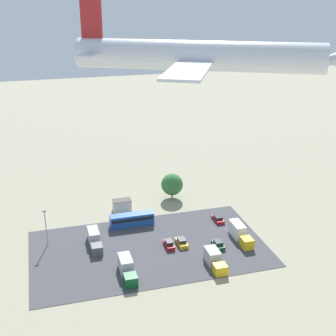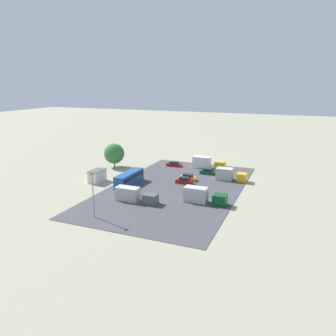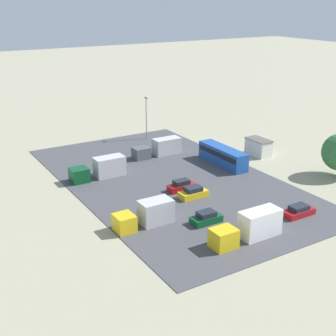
{
  "view_description": "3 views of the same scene",
  "coord_description": "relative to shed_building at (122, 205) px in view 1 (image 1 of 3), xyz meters",
  "views": [
    {
      "loc": [
        20.5,
        100.02,
        54.67
      ],
      "look_at": [
        -1.07,
        23.7,
        23.6
      ],
      "focal_mm": 50.0,
      "sensor_mm": 36.0,
      "label": 1
    },
    {
      "loc": [
        68.83,
        38.47,
        24.4
      ],
      "look_at": [
        1.04,
        10.52,
        5.15
      ],
      "focal_mm": 35.0,
      "sensor_mm": 36.0,
      "label": 2
    },
    {
      "loc": [
        -58.19,
        47.51,
        27.24
      ],
      "look_at": [
        -4.47,
        14.95,
        4.07
      ],
      "focal_mm": 50.0,
      "sensor_mm": 36.0,
      "label": 3
    }
  ],
  "objects": [
    {
      "name": "ground_plane",
      "position": [
        -2.3,
        8.33,
        -1.51
      ],
      "size": [
        400.0,
        400.0,
        0.0
      ],
      "primitive_type": "plane",
      "color": "gray"
    },
    {
      "name": "parking_lot_surface",
      "position": [
        -2.3,
        20.26,
        -1.47
      ],
      "size": [
        51.68,
        29.76,
        0.08
      ],
      "color": "#424247",
      "rests_on": "ground"
    },
    {
      "name": "shed_building",
      "position": [
        0.0,
        0.0,
        0.0
      ],
      "size": [
        4.9,
        2.83,
        3.0
      ],
      "color": "silver",
      "rests_on": "ground"
    },
    {
      "name": "bus",
      "position": [
        -0.82,
        8.75,
        0.21
      ],
      "size": [
        10.6,
        2.62,
        3.05
      ],
      "rotation": [
        0.0,
        0.0,
        1.57
      ],
      "color": "#1E4C9E",
      "rests_on": "ground"
    },
    {
      "name": "parked_car_0",
      "position": [
        -17.28,
        23.97,
        -0.78
      ],
      "size": [
        1.91,
        4.05,
        1.57
      ],
      "color": "#0C4723",
      "rests_on": "ground"
    },
    {
      "name": "parked_car_1",
      "position": [
        -9.72,
        20.83,
        -0.77
      ],
      "size": [
        1.98,
        4.19,
        1.59
      ],
      "color": "gold",
      "rests_on": "ground"
    },
    {
      "name": "parked_car_2",
      "position": [
        -21.83,
        12.33,
        -0.84
      ],
      "size": [
        1.96,
        4.4,
        1.42
      ],
      "rotation": [
        0.0,
        0.0,
        3.14
      ],
      "color": "maroon",
      "rests_on": "ground"
    },
    {
      "name": "parked_car_3",
      "position": [
        -6.73,
        20.93,
        -0.75
      ],
      "size": [
        1.7,
        4.14,
        1.64
      ],
      "rotation": [
        0.0,
        0.0,
        3.14
      ],
      "color": "maroon",
      "rests_on": "ground"
    },
    {
      "name": "parked_truck_0",
      "position": [
        9.12,
        15.4,
        -0.1
      ],
      "size": [
        2.38,
        9.19,
        2.91
      ],
      "color": "#4C5156",
      "rests_on": "ground"
    },
    {
      "name": "parked_truck_1",
      "position": [
        4.35,
        28.93,
        0.01
      ],
      "size": [
        2.51,
        8.88,
        3.14
      ],
      "color": "#0C4723",
      "rests_on": "ground"
    },
    {
      "name": "parked_truck_2",
      "position": [
        -23.35,
        22.02,
        0.08
      ],
      "size": [
        2.37,
        9.39,
        3.3
      ],
      "color": "gold",
      "rests_on": "ground"
    },
    {
      "name": "parked_truck_3",
      "position": [
        -13.83,
        30.63,
        -0.05
      ],
      "size": [
        2.59,
        7.69,
        3.03
      ],
      "color": "gold",
      "rests_on": "ground"
    },
    {
      "name": "tree_near_shed",
      "position": [
        -14.67,
        -3.87,
        2.53
      ],
      "size": [
        5.97,
        5.97,
        7.03
      ],
      "color": "brown",
      "rests_on": "ground"
    },
    {
      "name": "light_pole_lot_centre",
      "position": [
        19.34,
        12.5,
        3.23
      ],
      "size": [
        0.9,
        0.28,
        8.46
      ],
      "color": "gray",
      "rests_on": "ground"
    },
    {
      "name": "airplane",
      "position": [
        -5.91,
        44.54,
        43.73
      ],
      "size": [
        37.25,
        30.98,
        9.67
      ],
      "rotation": [
        0.0,
        0.0,
        1.1
      ],
      "color": "silver"
    }
  ]
}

